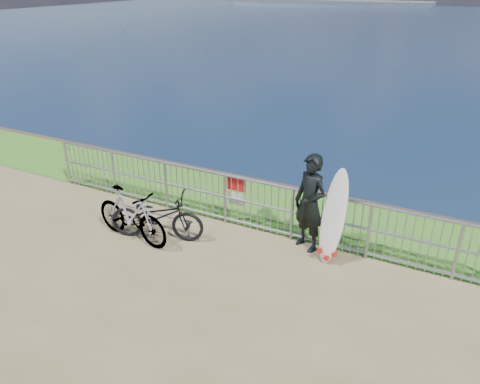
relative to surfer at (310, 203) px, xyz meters
The scene contains 8 objects.
grass_strip 2.10m from the surfer, 138.14° to the left, with size 120.00×120.00×0.00m, color #326F1E.
seascape 152.94m from the surfer, 107.18° to the left, with size 260.00×260.00×5.00m.
railing 1.44m from the surfer, behind, with size 10.06×0.10×1.13m.
surfer is the anchor object (origin of this frame).
surfboard 0.58m from the surfer, 23.15° to the right, with size 0.57×0.53×1.79m.
bicycle_near 3.00m from the surfer, 159.39° to the right, with size 0.66×1.88×0.99m, color black.
bicycle_far 3.47m from the surfer, 157.46° to the right, with size 0.52×1.83×1.10m, color black.
bike_rack 3.27m from the surfer, 165.97° to the right, with size 2.00×0.05×0.41m.
Camera 1 is at (3.81, -6.07, 4.82)m, focal length 35.00 mm.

